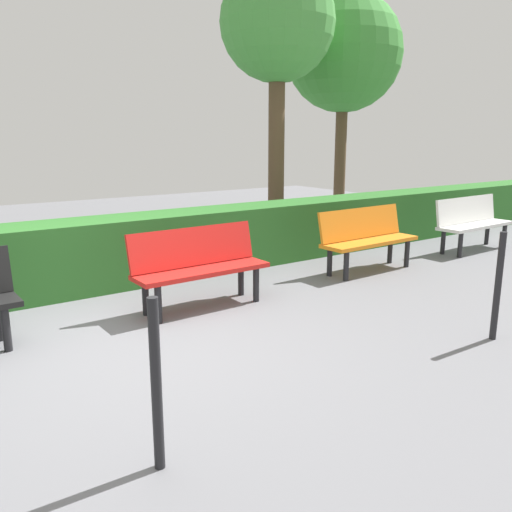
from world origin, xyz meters
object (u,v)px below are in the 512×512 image
Objects in this scene: bench_white at (472,221)px; bench_red at (199,264)px; tree_near at (344,54)px; bench_orange at (366,236)px; tree_mid at (277,27)px.

bench_white reaches higher than bench_red.
tree_near is at bearing -97.23° from bench_white.
bench_orange is 0.33× the size of tree_mid.
bench_white is at bearing 179.08° from bench_red.
tree_near is at bearing -163.03° from tree_mid.
bench_orange is 5.30m from tree_near.
tree_near is (-5.40, -3.46, 3.00)m from bench_red.
tree_near is at bearing -130.59° from bench_orange.
bench_orange is 0.33× the size of tree_near.
tree_mid is at bearing -139.73° from bench_red.
tree_near reaches higher than bench_red.
bench_white is 1.06× the size of bench_red.
tree_near reaches higher than tree_mid.
bench_white is 4.58m from tree_near.
tree_mid is (1.91, -2.75, 3.16)m from bench_white.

